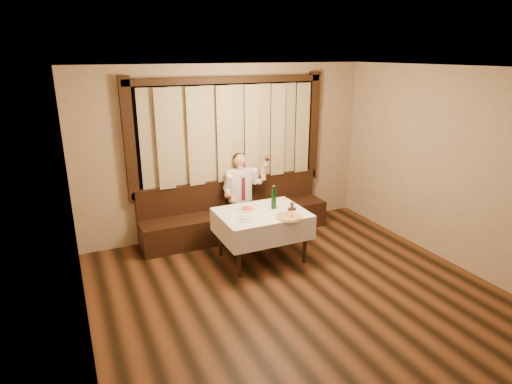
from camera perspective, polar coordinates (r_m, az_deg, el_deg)
name	(u,v)px	position (r m, az deg, el deg)	size (l,w,h in m)	color
room	(287,175)	(5.37, 4.15, 2.26)	(5.01, 6.01, 2.81)	black
banquette	(236,217)	(7.26, -2.73, -3.34)	(3.20, 0.61, 0.94)	black
dining_table	(262,219)	(6.26, 0.77, -3.56)	(1.27, 0.97, 0.76)	black
pizza	(289,217)	(6.00, 4.40, -3.33)	(0.37, 0.37, 0.04)	white
pasta_red	(247,207)	(6.28, -1.23, -2.07)	(0.28, 0.28, 0.10)	white
pasta_cream	(245,217)	(5.92, -1.53, -3.42)	(0.24, 0.24, 0.08)	white
green_bottle	(274,199)	(6.31, 2.38, -0.92)	(0.08, 0.08, 0.36)	#0D3E13
table_wine_glass	(274,194)	(6.55, 2.36, -0.32)	(0.07, 0.07, 0.19)	white
cruet_caddy	(292,208)	(6.28, 4.79, -2.08)	(0.12, 0.08, 0.12)	black
seated_man	(242,189)	(7.04, -1.83, 0.39)	(0.77, 0.58, 1.41)	black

